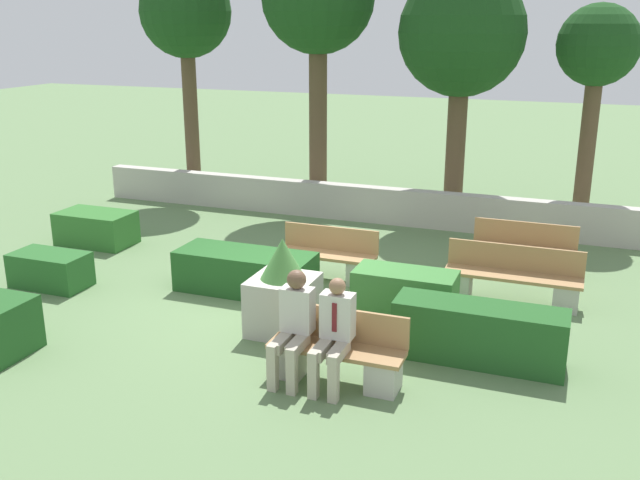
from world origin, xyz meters
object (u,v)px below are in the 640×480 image
at_px(bench_back, 512,281).
at_px(planter_corner_left, 283,293).
at_px(person_seated_man, 334,330).
at_px(tree_rightmost, 597,54).
at_px(person_seated_woman, 294,321).
at_px(tree_leftmost, 186,16).
at_px(tree_center_left, 318,2).
at_px(bench_left_side, 523,255).
at_px(bench_right_side, 327,260).
at_px(tree_center_right, 462,36).
at_px(bench_front, 337,356).

xyz_separation_m(bench_back, planter_corner_left, (-2.80, -2.22, 0.24)).
relative_size(bench_back, planter_corner_left, 1.52).
relative_size(person_seated_man, tree_rightmost, 0.30).
relative_size(person_seated_woman, tree_rightmost, 0.30).
xyz_separation_m(bench_back, person_seated_man, (-1.64, -3.42, 0.38)).
xyz_separation_m(person_seated_woman, tree_leftmost, (-5.78, 7.59, 3.43)).
height_order(planter_corner_left, tree_center_left, tree_center_left).
bearing_deg(bench_left_side, planter_corner_left, -138.04).
relative_size(bench_right_side, person_seated_woman, 1.22).
distance_m(tree_leftmost, tree_center_right, 6.21).
bearing_deg(tree_center_right, bench_right_side, -105.94).
bearing_deg(person_seated_man, tree_leftmost, 129.58).
bearing_deg(tree_rightmost, tree_center_right, -172.42).
relative_size(bench_left_side, tree_center_right, 0.33).
height_order(person_seated_man, tree_rightmost, tree_rightmost).
height_order(bench_front, bench_right_side, same).
distance_m(tree_center_right, tree_rightmost, 2.61).
bearing_deg(bench_left_side, person_seated_man, -119.13).
relative_size(tree_leftmost, tree_center_left, 0.92).
relative_size(bench_back, tree_center_right, 0.40).
distance_m(bench_left_side, bench_right_side, 3.31).
relative_size(person_seated_man, tree_center_right, 0.25).
xyz_separation_m(bench_right_side, tree_leftmost, (-4.95, 4.22, 3.85)).
distance_m(bench_front, tree_rightmost, 8.91).
height_order(bench_right_side, tree_center_right, tree_center_right).
distance_m(bench_front, tree_center_right, 8.36).
distance_m(bench_right_side, person_seated_woman, 3.49).
height_order(bench_right_side, tree_rightmost, tree_rightmost).
xyz_separation_m(bench_right_side, tree_center_right, (1.25, 4.37, 3.48)).
relative_size(bench_left_side, person_seated_woman, 1.28).
bearing_deg(bench_front, tree_center_right, 90.52).
relative_size(bench_front, bench_back, 0.80).
relative_size(planter_corner_left, tree_rightmost, 0.30).
height_order(bench_right_side, person_seated_woman, person_seated_woman).
distance_m(bench_back, person_seated_woman, 4.05).
xyz_separation_m(bench_front, bench_right_side, (-1.32, 3.23, 0.00)).
height_order(person_seated_man, tree_leftmost, tree_leftmost).
relative_size(person_seated_man, person_seated_woman, 0.97).
height_order(bench_left_side, tree_center_right, tree_center_right).
height_order(bench_left_side, person_seated_woman, person_seated_woman).
xyz_separation_m(bench_front, tree_center_right, (-0.07, 7.60, 3.48)).
bearing_deg(person_seated_woman, bench_right_side, 103.74).
bearing_deg(bench_back, tree_center_right, 100.62).
xyz_separation_m(bench_right_side, planter_corner_left, (0.17, -2.18, 0.26)).
height_order(bench_front, bench_back, same).
bearing_deg(bench_right_side, bench_left_side, 18.02).
relative_size(bench_right_side, bench_back, 0.81).
distance_m(person_seated_woman, tree_center_right, 8.33).
bearing_deg(planter_corner_left, bench_back, 38.48).
height_order(tree_leftmost, tree_rightmost, tree_leftmost).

